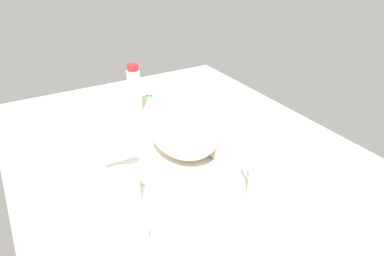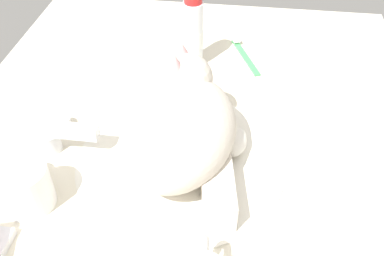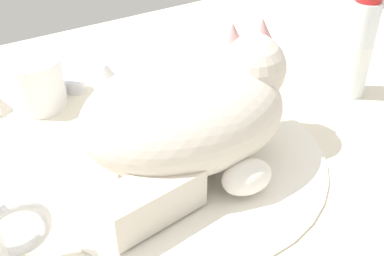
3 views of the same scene
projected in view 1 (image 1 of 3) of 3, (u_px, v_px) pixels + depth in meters
ground_plane at (184, 156)px, 91.85cm from camera, size 110.00×82.50×3.00cm
sink_basin at (184, 150)px, 90.97cm from camera, size 33.13×33.13×0.67cm
faucet at (106, 166)px, 81.18cm from camera, size 13.91×10.26×5.47cm
cat at (183, 126)px, 88.63cm from camera, size 26.36×20.42×14.52cm
coffee_mug at (267, 181)px, 72.55cm from camera, size 12.31×7.97×9.42cm
rinse_cup at (122, 189)px, 72.21cm from camera, size 7.27×7.27×7.01cm
soap_dish at (126, 236)px, 64.90cm from camera, size 9.00×6.40×1.20cm
soap_bar at (125, 228)px, 63.96cm from camera, size 8.29×6.47×2.74cm
toothpaste_bottle at (135, 90)px, 108.00cm from camera, size 4.06×4.06×15.36cm
toothbrush at (160, 98)px, 119.19cm from camera, size 13.38×6.76×1.60cm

